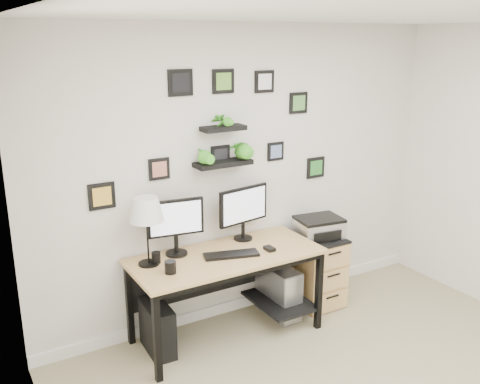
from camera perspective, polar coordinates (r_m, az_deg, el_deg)
room at (r=5.22m, az=0.86°, el=-11.51°), size 4.00×4.00×4.00m
desk at (r=4.54m, az=-1.29°, el=-7.87°), size 1.60×0.70×0.75m
monitor_left at (r=4.36m, az=-6.88°, el=-3.30°), size 0.46×0.21×0.48m
monitor_right at (r=4.66m, az=0.38°, el=-1.81°), size 0.51×0.19×0.48m
keyboard at (r=4.41m, az=-0.93°, el=-6.70°), size 0.47×0.27×0.02m
mouse at (r=4.52m, az=3.16°, el=-6.05°), size 0.07×0.10×0.03m
table_lamp at (r=4.16m, az=-9.97°, el=-2.03°), size 0.27×0.27×0.55m
mug at (r=4.12m, az=-7.44°, el=-7.95°), size 0.09×0.09×0.10m
pen_cup at (r=4.31m, az=-8.94°, el=-6.94°), size 0.07×0.07×0.09m
pc_tower_black at (r=4.52m, az=-8.80°, el=-14.18°), size 0.20×0.42×0.41m
pc_tower_grey at (r=5.00m, az=4.13°, el=-10.47°), size 0.22×0.48×0.47m
file_cabinet at (r=5.21m, az=8.04°, el=-8.23°), size 0.43×0.53×0.67m
printer at (r=5.06m, az=8.42°, el=-3.74°), size 0.45×0.38×0.19m
wall_decor at (r=4.51m, az=-1.58°, el=5.73°), size 2.29×0.18×1.07m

